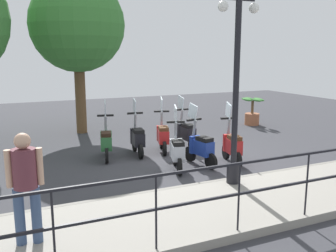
% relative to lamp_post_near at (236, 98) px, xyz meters
% --- Properties ---
extents(ground_plane, '(28.00, 28.00, 0.00)m').
position_rel_lamp_post_near_xyz_m(ground_plane, '(2.40, -0.21, -1.91)').
color(ground_plane, '#38383D').
extents(promenade_walkway, '(2.20, 20.00, 0.15)m').
position_rel_lamp_post_near_xyz_m(promenade_walkway, '(-0.75, -0.21, -1.83)').
color(promenade_walkway, gray).
rests_on(promenade_walkway, ground_plane).
extents(fence_railing, '(0.04, 16.03, 1.07)m').
position_rel_lamp_post_near_xyz_m(fence_railing, '(-1.80, -0.21, -1.01)').
color(fence_railing, black).
rests_on(fence_railing, promenade_walkway).
extents(lamp_post_near, '(0.26, 0.90, 3.99)m').
position_rel_lamp_post_near_xyz_m(lamp_post_near, '(0.00, 0.00, 0.00)').
color(lamp_post_near, black).
rests_on(lamp_post_near, promenade_walkway).
extents(pedestrian_distant, '(0.36, 0.49, 1.59)m').
position_rel_lamp_post_near_xyz_m(pedestrian_distant, '(-0.92, 4.03, -0.83)').
color(pedestrian_distant, '#384C70').
rests_on(pedestrian_distant, promenade_walkway).
extents(tree_distant, '(3.20, 3.20, 5.31)m').
position_rel_lamp_post_near_xyz_m(tree_distant, '(6.93, 1.68, 1.78)').
color(tree_distant, brown).
rests_on(tree_distant, ground_plane).
extents(potted_palm, '(1.06, 0.66, 1.05)m').
position_rel_lamp_post_near_xyz_m(potted_palm, '(5.64, -4.70, -1.46)').
color(potted_palm, '#9E5B3D').
rests_on(potted_palm, ground_plane).
extents(scooter_near_0, '(1.22, 0.50, 1.54)m').
position_rel_lamp_post_near_xyz_m(scooter_near_0, '(1.56, -1.02, -1.42)').
color(scooter_near_0, black).
rests_on(scooter_near_0, ground_plane).
extents(scooter_near_1, '(1.23, 0.47, 1.54)m').
position_rel_lamp_post_near_xyz_m(scooter_near_1, '(1.75, -0.22, -1.42)').
color(scooter_near_1, black).
rests_on(scooter_near_1, ground_plane).
extents(scooter_near_2, '(1.20, 0.55, 1.54)m').
position_rel_lamp_post_near_xyz_m(scooter_near_2, '(1.66, 0.48, -1.42)').
color(scooter_near_2, black).
rests_on(scooter_near_2, ground_plane).
extents(scooter_far_0, '(1.23, 0.44, 1.54)m').
position_rel_lamp_post_near_xyz_m(scooter_far_0, '(3.40, -0.65, -1.42)').
color(scooter_far_0, black).
rests_on(scooter_far_0, ground_plane).
extents(scooter_far_1, '(1.20, 0.54, 1.54)m').
position_rel_lamp_post_near_xyz_m(scooter_far_1, '(3.34, 0.12, -1.42)').
color(scooter_far_1, black).
rests_on(scooter_far_1, ground_plane).
extents(scooter_far_2, '(1.23, 0.45, 1.54)m').
position_rel_lamp_post_near_xyz_m(scooter_far_2, '(3.33, 0.89, -1.42)').
color(scooter_far_2, black).
rests_on(scooter_far_2, ground_plane).
extents(scooter_far_3, '(1.21, 0.52, 1.54)m').
position_rel_lamp_post_near_xyz_m(scooter_far_3, '(3.29, 1.78, -1.42)').
color(scooter_far_3, black).
rests_on(scooter_far_3, ground_plane).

